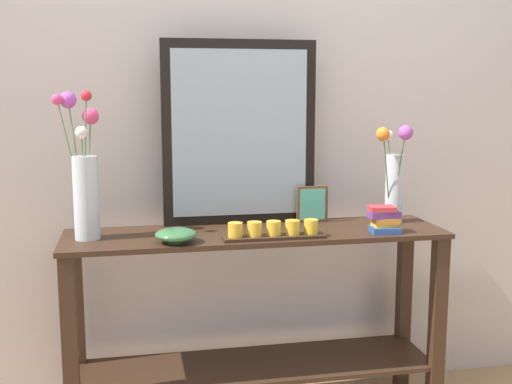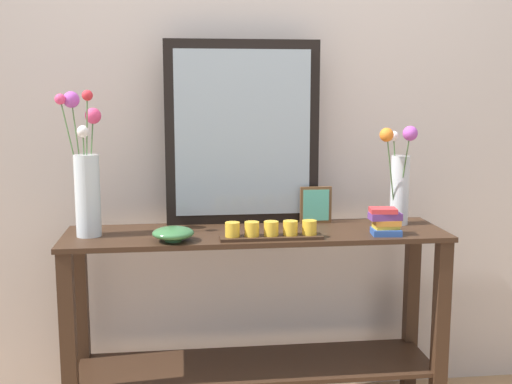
% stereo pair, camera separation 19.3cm
% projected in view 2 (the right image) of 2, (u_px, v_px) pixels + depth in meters
% --- Properties ---
extents(wall_back, '(6.40, 0.08, 2.70)m').
position_uv_depth(wall_back, '(247.00, 95.00, 2.78)').
color(wall_back, beige).
rests_on(wall_back, ground).
extents(console_table, '(1.52, 0.40, 0.81)m').
position_uv_depth(console_table, '(256.00, 305.00, 2.60)').
color(console_table, '#382316').
rests_on(console_table, ground).
extents(mirror_leaning, '(0.64, 0.03, 0.76)m').
position_uv_depth(mirror_leaning, '(243.00, 133.00, 2.65)').
color(mirror_leaning, black).
rests_on(mirror_leaning, console_table).
extents(tall_vase_left, '(0.17, 0.15, 0.56)m').
position_uv_depth(tall_vase_left, '(86.00, 178.00, 2.44)').
color(tall_vase_left, silver).
rests_on(tall_vase_left, console_table).
extents(vase_right, '(0.15, 0.14, 0.42)m').
position_uv_depth(vase_right, '(399.00, 178.00, 2.64)').
color(vase_right, silver).
rests_on(vase_right, console_table).
extents(candle_tray, '(0.39, 0.09, 0.07)m').
position_uv_depth(candle_tray, '(271.00, 231.00, 2.42)').
color(candle_tray, '#382316').
rests_on(candle_tray, console_table).
extents(picture_frame_small, '(0.13, 0.01, 0.16)m').
position_uv_depth(picture_frame_small, '(316.00, 205.00, 2.70)').
color(picture_frame_small, brown).
rests_on(picture_frame_small, console_table).
extents(decorative_bowl, '(0.16, 0.16, 0.05)m').
position_uv_depth(decorative_bowl, '(173.00, 233.00, 2.38)').
color(decorative_bowl, '#38703D').
rests_on(decorative_bowl, console_table).
extents(book_stack, '(0.13, 0.10, 0.11)m').
position_uv_depth(book_stack, '(385.00, 222.00, 2.48)').
color(book_stack, '#2D519E').
rests_on(book_stack, console_table).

